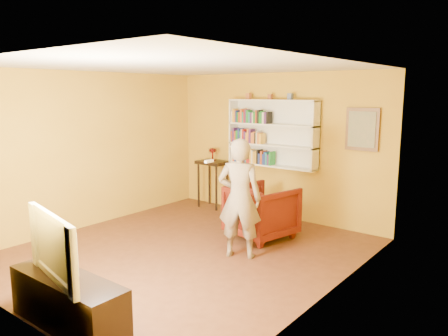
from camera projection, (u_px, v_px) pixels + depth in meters
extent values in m
cube|color=#4B2818|center=(186.00, 256.00, 6.50)|extent=(5.30, 5.80, 0.12)
cube|color=gold|center=(277.00, 146.00, 8.21)|extent=(5.30, 0.04, 2.70)
cube|color=gold|center=(8.00, 194.00, 4.31)|extent=(5.30, 0.04, 2.70)
cube|color=gold|center=(90.00, 150.00, 7.65)|extent=(0.04, 5.80, 2.70)
cube|color=gold|center=(332.00, 182.00, 4.87)|extent=(0.04, 5.80, 2.70)
cube|color=silver|center=(183.00, 64.00, 6.02)|extent=(5.30, 5.80, 0.06)
cube|color=white|center=(276.00, 133.00, 8.13)|extent=(1.80, 0.03, 1.20)
cube|color=white|center=(234.00, 131.00, 8.57)|extent=(0.03, 0.28, 1.20)
cube|color=white|center=(316.00, 136.00, 7.49)|extent=(0.03, 0.28, 1.20)
cube|color=white|center=(271.00, 165.00, 8.13)|extent=(1.80, 0.28, 0.03)
cube|color=white|center=(272.00, 145.00, 8.07)|extent=(1.80, 0.28, 0.03)
cube|color=white|center=(272.00, 125.00, 8.00)|extent=(1.80, 0.28, 0.03)
cube|color=white|center=(273.00, 100.00, 7.93)|extent=(1.80, 0.28, 0.03)
cube|color=beige|center=(234.00, 155.00, 8.59)|extent=(0.04, 0.16, 0.20)
cube|color=#9A3D1C|center=(236.00, 154.00, 8.56)|extent=(0.04, 0.17, 0.26)
cube|color=navy|center=(238.00, 154.00, 8.53)|extent=(0.04, 0.16, 0.27)
cube|color=black|center=(239.00, 156.00, 8.50)|extent=(0.03, 0.14, 0.21)
cube|color=beige|center=(241.00, 155.00, 8.47)|extent=(0.04, 0.14, 0.26)
cube|color=#CD6A29|center=(243.00, 155.00, 8.47)|extent=(0.03, 0.18, 0.26)
cube|color=beige|center=(244.00, 156.00, 8.44)|extent=(0.04, 0.18, 0.22)
cube|color=#4A2266|center=(246.00, 155.00, 8.40)|extent=(0.04, 0.16, 0.27)
cube|color=teal|center=(248.00, 156.00, 8.39)|extent=(0.02, 0.19, 0.26)
cube|color=maroon|center=(250.00, 157.00, 8.37)|extent=(0.04, 0.18, 0.19)
cube|color=maroon|center=(251.00, 156.00, 8.35)|extent=(0.03, 0.19, 0.24)
cube|color=gold|center=(252.00, 156.00, 8.31)|extent=(0.04, 0.15, 0.26)
cube|color=beige|center=(254.00, 156.00, 8.30)|extent=(0.03, 0.18, 0.26)
cube|color=gold|center=(256.00, 157.00, 8.28)|extent=(0.04, 0.18, 0.23)
cube|color=gold|center=(258.00, 157.00, 8.25)|extent=(0.03, 0.18, 0.25)
cube|color=black|center=(260.00, 157.00, 8.23)|extent=(0.04, 0.18, 0.27)
cube|color=navy|center=(261.00, 159.00, 8.19)|extent=(0.04, 0.15, 0.20)
cube|color=#9A3D1C|center=(264.00, 157.00, 8.18)|extent=(0.04, 0.19, 0.25)
cube|color=navy|center=(265.00, 159.00, 8.15)|extent=(0.02, 0.17, 0.20)
cube|color=navy|center=(267.00, 158.00, 8.12)|extent=(0.03, 0.17, 0.24)
cube|color=teal|center=(268.00, 159.00, 8.10)|extent=(0.03, 0.15, 0.23)
cube|color=#4A2266|center=(270.00, 160.00, 8.08)|extent=(0.04, 0.17, 0.20)
cube|color=#1B7A2A|center=(272.00, 158.00, 8.06)|extent=(0.04, 0.18, 0.25)
cube|color=#9A3D1C|center=(234.00, 136.00, 8.53)|extent=(0.03, 0.16, 0.21)
cube|color=#4A2266|center=(236.00, 135.00, 8.51)|extent=(0.04, 0.19, 0.27)
cube|color=#9A3D1C|center=(237.00, 136.00, 8.48)|extent=(0.04, 0.18, 0.21)
cube|color=#1B7A2A|center=(239.00, 136.00, 8.46)|extent=(0.04, 0.18, 0.22)
cube|color=navy|center=(241.00, 135.00, 8.42)|extent=(0.04, 0.17, 0.27)
cube|color=#1B7A2A|center=(243.00, 137.00, 8.41)|extent=(0.02, 0.19, 0.22)
cube|color=beige|center=(244.00, 136.00, 8.39)|extent=(0.03, 0.18, 0.26)
cube|color=maroon|center=(245.00, 136.00, 8.36)|extent=(0.03, 0.17, 0.26)
cube|color=#4A2266|center=(246.00, 137.00, 8.33)|extent=(0.04, 0.14, 0.22)
cube|color=gold|center=(248.00, 138.00, 8.31)|extent=(0.03, 0.16, 0.20)
cube|color=#CD6A29|center=(250.00, 136.00, 8.28)|extent=(0.04, 0.15, 0.27)
cube|color=#4A2266|center=(252.00, 136.00, 8.26)|extent=(0.04, 0.15, 0.27)
cube|color=#CD6A29|center=(254.00, 138.00, 8.23)|extent=(0.04, 0.15, 0.20)
cube|color=#CD6A29|center=(256.00, 137.00, 8.21)|extent=(0.03, 0.15, 0.22)
cube|color=black|center=(257.00, 138.00, 8.19)|extent=(0.03, 0.15, 0.21)
cube|color=beige|center=(258.00, 137.00, 8.16)|extent=(0.03, 0.15, 0.24)
cube|color=#CD6A29|center=(260.00, 138.00, 8.15)|extent=(0.03, 0.16, 0.20)
cube|color=gold|center=(262.00, 139.00, 8.12)|extent=(0.04, 0.16, 0.19)
cube|color=beige|center=(234.00, 116.00, 8.47)|extent=(0.04, 0.18, 0.22)
cube|color=gold|center=(235.00, 115.00, 8.43)|extent=(0.03, 0.14, 0.26)
cube|color=#CD6A29|center=(237.00, 116.00, 8.42)|extent=(0.03, 0.17, 0.24)
cube|color=navy|center=(238.00, 116.00, 8.39)|extent=(0.03, 0.15, 0.23)
cube|color=#1B7A2A|center=(240.00, 117.00, 8.38)|extent=(0.03, 0.16, 0.20)
cube|color=#9A3D1C|center=(242.00, 117.00, 8.36)|extent=(0.04, 0.18, 0.20)
cube|color=#CD6A29|center=(244.00, 116.00, 8.33)|extent=(0.04, 0.18, 0.26)
cube|color=teal|center=(245.00, 117.00, 8.30)|extent=(0.03, 0.17, 0.20)
cube|color=maroon|center=(246.00, 116.00, 8.28)|extent=(0.03, 0.17, 0.24)
cube|color=#4A2266|center=(247.00, 116.00, 8.25)|extent=(0.03, 0.15, 0.25)
cube|color=#1B7A2A|center=(249.00, 117.00, 8.24)|extent=(0.04, 0.16, 0.24)
cube|color=teal|center=(251.00, 117.00, 8.21)|extent=(0.03, 0.16, 0.21)
cube|color=#4A2266|center=(253.00, 118.00, 8.18)|extent=(0.04, 0.16, 0.19)
cube|color=beige|center=(255.00, 118.00, 8.16)|extent=(0.02, 0.16, 0.20)
cube|color=#1B7A2A|center=(256.00, 117.00, 8.14)|extent=(0.04, 0.15, 0.22)
cube|color=#9A3D1C|center=(258.00, 117.00, 8.11)|extent=(0.03, 0.16, 0.24)
cube|color=black|center=(260.00, 117.00, 8.09)|extent=(0.04, 0.16, 0.25)
cube|color=#1B7A2A|center=(262.00, 118.00, 8.07)|extent=(0.02, 0.17, 0.21)
cube|color=#1B7A2A|center=(263.00, 117.00, 8.04)|extent=(0.03, 0.15, 0.23)
cube|color=beige|center=(265.00, 118.00, 8.03)|extent=(0.04, 0.18, 0.21)
cube|color=#4A2266|center=(267.00, 118.00, 8.00)|extent=(0.04, 0.17, 0.22)
cube|color=black|center=(269.00, 118.00, 7.98)|extent=(0.03, 0.18, 0.22)
cube|color=#B76334|center=(249.00, 96.00, 8.24)|extent=(0.08, 0.08, 0.11)
cube|color=brown|center=(270.00, 97.00, 7.95)|extent=(0.07, 0.07, 0.10)
cube|color=slate|center=(290.00, 96.00, 7.69)|extent=(0.08, 0.08, 0.11)
cube|color=brown|center=(362.00, 129.00, 7.09)|extent=(0.55, 0.04, 0.70)
cube|color=gray|center=(362.00, 129.00, 7.07)|extent=(0.45, 0.02, 0.58)
cylinder|color=black|center=(199.00, 185.00, 8.98)|extent=(0.04, 0.04, 0.90)
cylinder|color=black|center=(216.00, 188.00, 8.70)|extent=(0.04, 0.04, 0.90)
cylinder|color=black|center=(209.00, 183.00, 9.25)|extent=(0.04, 0.04, 0.90)
cylinder|color=black|center=(227.00, 186.00, 8.96)|extent=(0.04, 0.04, 0.90)
cube|color=black|center=(213.00, 162.00, 8.89)|extent=(0.59, 0.45, 0.06)
cylinder|color=maroon|center=(213.00, 160.00, 8.88)|extent=(0.11, 0.11, 0.02)
cylinder|color=maroon|center=(213.00, 156.00, 8.87)|extent=(0.03, 0.03, 0.14)
ellipsoid|color=maroon|center=(213.00, 150.00, 8.85)|extent=(0.15, 0.15, 0.10)
cylinder|color=beige|center=(215.00, 151.00, 8.80)|extent=(0.01, 0.01, 0.11)
cylinder|color=beige|center=(216.00, 151.00, 8.85)|extent=(0.01, 0.01, 0.11)
cylinder|color=beige|center=(215.00, 150.00, 8.90)|extent=(0.01, 0.01, 0.11)
cylinder|color=beige|center=(213.00, 150.00, 8.92)|extent=(0.01, 0.01, 0.11)
cylinder|color=beige|center=(211.00, 150.00, 8.91)|extent=(0.01, 0.01, 0.11)
cylinder|color=beige|center=(209.00, 151.00, 8.87)|extent=(0.01, 0.01, 0.11)
cylinder|color=beige|center=(209.00, 151.00, 8.82)|extent=(0.01, 0.01, 0.11)
cylinder|color=beige|center=(211.00, 151.00, 8.78)|extent=(0.01, 0.01, 0.11)
cylinder|color=beige|center=(213.00, 151.00, 8.78)|extent=(0.01, 0.01, 0.11)
imported|color=#440904|center=(262.00, 211.00, 7.09)|extent=(1.11, 1.13, 0.87)
imported|color=#796A59|center=(240.00, 198.00, 6.18)|extent=(0.74, 0.63, 1.72)
cube|color=white|center=(209.00, 161.00, 5.91)|extent=(0.04, 0.15, 0.04)
cube|color=black|center=(68.00, 302.00, 4.40)|extent=(1.46, 0.44, 0.52)
imported|color=black|center=(65.00, 245.00, 4.29)|extent=(1.18, 0.40, 0.68)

